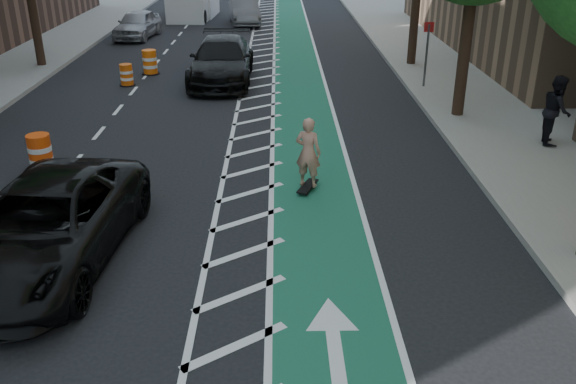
{
  "coord_description": "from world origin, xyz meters",
  "views": [
    {
      "loc": [
        2.17,
        -10.21,
        5.93
      ],
      "look_at": [
        2.35,
        0.42,
        1.1
      ],
      "focal_mm": 38.0,
      "sensor_mm": 36.0,
      "label": 1
    }
  ],
  "objects_px": {
    "suv_near": "(45,225)",
    "barrel_a": "(41,155)",
    "skateboarder": "(308,152)",
    "suv_far": "(222,60)"
  },
  "relations": [
    {
      "from": "suv_far",
      "to": "barrel_a",
      "type": "distance_m",
      "value": 10.0
    },
    {
      "from": "suv_near",
      "to": "barrel_a",
      "type": "height_order",
      "value": "suv_near"
    },
    {
      "from": "skateboarder",
      "to": "suv_near",
      "type": "distance_m",
      "value": 5.91
    },
    {
      "from": "skateboarder",
      "to": "suv_near",
      "type": "height_order",
      "value": "skateboarder"
    },
    {
      "from": "skateboarder",
      "to": "suv_near",
      "type": "bearing_deg",
      "value": 54.83
    },
    {
      "from": "skateboarder",
      "to": "suv_far",
      "type": "bearing_deg",
      "value": -52.79
    },
    {
      "from": "skateboarder",
      "to": "suv_far",
      "type": "height_order",
      "value": "skateboarder"
    },
    {
      "from": "suv_near",
      "to": "suv_far",
      "type": "relative_size",
      "value": 0.98
    },
    {
      "from": "barrel_a",
      "to": "suv_near",
      "type": "bearing_deg",
      "value": -69.08
    },
    {
      "from": "suv_near",
      "to": "suv_far",
      "type": "height_order",
      "value": "suv_far"
    }
  ]
}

